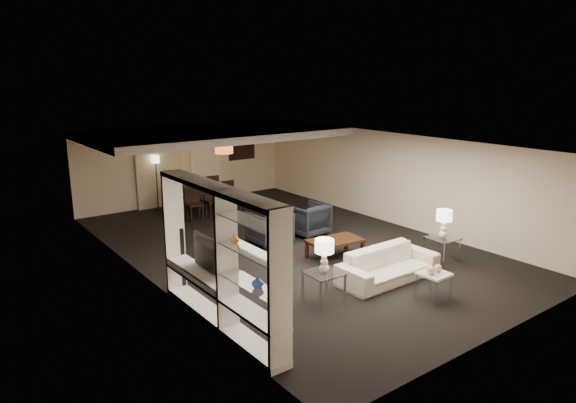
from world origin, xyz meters
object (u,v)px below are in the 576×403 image
(television, at_px, (204,255))
(chair_nm, at_px, (214,200))
(sofa, at_px, (388,265))
(chair_fm, at_px, (193,192))
(marble_table, at_px, (433,286))
(floor_speaker, at_px, (181,259))
(chair_fl, at_px, (175,195))
(pendant_light, at_px, (224,149))
(side_table_right, at_px, (442,250))
(vase_amber, at_px, (234,238))
(table_lamp_left, at_px, (324,256))
(side_table_left, at_px, (324,287))
(armchair_right, at_px, (308,219))
(vase_blue, at_px, (258,282))
(dining_table, at_px, (203,201))
(armchair_left, at_px, (270,228))
(floor_lamp, at_px, (157,183))
(coffee_table, at_px, (335,249))
(chair_fr, at_px, (210,190))
(chair_nr, at_px, (231,197))
(table_lamp_right, at_px, (444,224))
(chair_nl, at_px, (195,203))

(television, relative_size, chair_nm, 1.10)
(sofa, relative_size, chair_fm, 2.29)
(marble_table, bearing_deg, floor_speaker, 138.87)
(marble_table, height_order, chair_fl, chair_fl)
(pendant_light, bearing_deg, chair_fm, 110.16)
(side_table_right, xyz_separation_m, chair_fm, (-2.19, 7.61, 0.20))
(vase_amber, bearing_deg, chair_nm, 64.05)
(side_table_right, bearing_deg, table_lamp_left, 180.00)
(side_table_left, height_order, table_lamp_left, table_lamp_left)
(television, bearing_deg, chair_nm, -29.95)
(armchair_right, distance_m, television, 4.92)
(vase_blue, distance_m, dining_table, 8.44)
(vase_blue, bearing_deg, table_lamp_left, 22.69)
(armchair_left, distance_m, chair_fm, 4.31)
(side_table_right, height_order, floor_lamp, floor_lamp)
(floor_speaker, height_order, chair_nm, floor_speaker)
(table_lamp_left, distance_m, television, 2.12)
(chair_fm, bearing_deg, chair_nm, 97.18)
(vase_blue, bearing_deg, chair_fl, 73.06)
(coffee_table, distance_m, chair_fr, 6.02)
(dining_table, height_order, chair_nr, chair_nr)
(pendant_light, distance_m, armchair_left, 3.49)
(sofa, bearing_deg, dining_table, 93.65)
(table_lamp_right, xyz_separation_m, floor_lamp, (-3.14, 8.10, -0.05))
(armchair_right, bearing_deg, table_lamp_left, 51.38)
(coffee_table, relative_size, table_lamp_left, 1.94)
(armchair_left, relative_size, floor_lamp, 0.54)
(side_table_left, bearing_deg, marble_table, -32.91)
(dining_table, bearing_deg, marble_table, -86.20)
(television, height_order, floor_lamp, floor_lamp)
(pendant_light, distance_m, side_table_right, 6.83)
(floor_speaker, height_order, chair_fm, floor_speaker)
(coffee_table, distance_m, chair_fl, 6.11)
(table_lamp_left, height_order, floor_lamp, floor_lamp)
(pendant_light, bearing_deg, chair_nm, -168.62)
(marble_table, xyz_separation_m, vase_amber, (-3.65, 0.90, 1.39))
(table_lamp_left, distance_m, vase_blue, 2.13)
(floor_lamp, bearing_deg, table_lamp_right, -68.81)
(armchair_right, bearing_deg, side_table_left, 51.38)
(sofa, relative_size, floor_speaker, 1.75)
(marble_table, distance_m, floor_lamp, 9.33)
(chair_nr, bearing_deg, television, -126.58)
(floor_speaker, xyz_separation_m, chair_fr, (3.66, 5.62, -0.15))
(sofa, relative_size, table_lamp_left, 3.53)
(table_lamp_right, height_order, chair_nl, table_lamp_right)
(chair_nr, bearing_deg, chair_fr, 87.89)
(floor_speaker, xyz_separation_m, chair_nm, (3.06, 4.32, -0.15))
(pendant_light, distance_m, chair_nm, 1.51)
(chair_fl, bearing_deg, television, 67.32)
(table_lamp_left, height_order, chair_fr, table_lamp_left)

